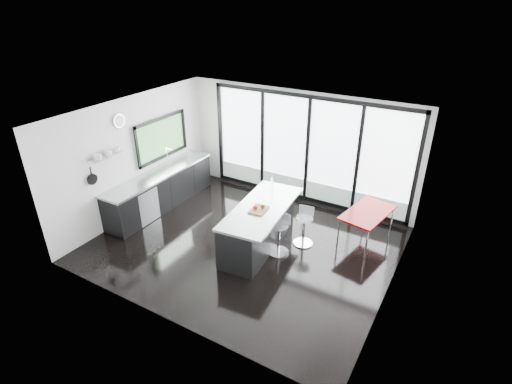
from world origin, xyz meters
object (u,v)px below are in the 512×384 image
Objects in this scene: island at (258,225)px; bar_stool_far at (304,231)px; bar_stool_near at (279,239)px; red_table at (366,226)px.

island is 0.97m from bar_stool_far.
island is at bearing -155.66° from bar_stool_far.
bar_stool_far is at bearing 75.20° from bar_stool_near.
red_table is at bearing 35.03° from island.
bar_stool_far is 1.36m from red_table.
bar_stool_near is at bearing -5.34° from island.
island reaches higher than red_table.
red_table is at bearing 58.79° from bar_stool_near.
bar_stool_near is at bearing -126.75° from bar_stool_far.
red_table is (1.39, 1.38, 0.00)m from bar_stool_near.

